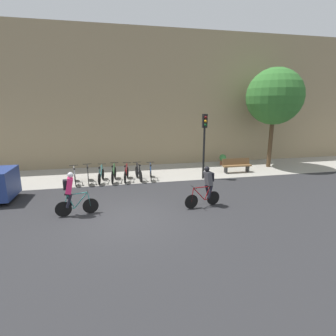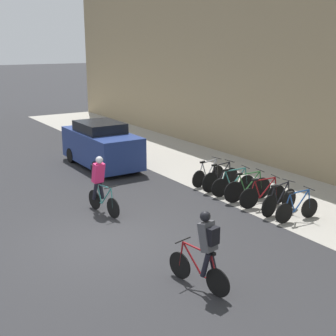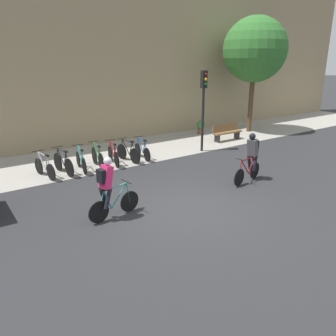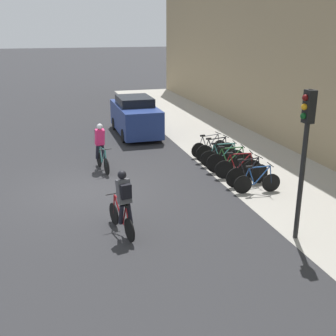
{
  "view_description": "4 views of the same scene",
  "coord_description": "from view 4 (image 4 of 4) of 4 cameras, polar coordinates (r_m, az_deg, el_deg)",
  "views": [
    {
      "loc": [
        -0.42,
        -9.31,
        4.21
      ],
      "look_at": [
        1.87,
        1.38,
        1.57
      ],
      "focal_mm": 28.0,
      "sensor_mm": 36.0,
      "label": 1
    },
    {
      "loc": [
        10.32,
        -4.76,
        5.0
      ],
      "look_at": [
        -0.73,
        2.36,
        1.45
      ],
      "focal_mm": 50.0,
      "sensor_mm": 36.0,
      "label": 2
    },
    {
      "loc": [
        -5.43,
        -6.72,
        4.08
      ],
      "look_at": [
        0.44,
        1.55,
        0.78
      ],
      "focal_mm": 35.0,
      "sensor_mm": 36.0,
      "label": 3
    },
    {
      "loc": [
        12.95,
        -1.0,
        5.06
      ],
      "look_at": [
        0.71,
        2.55,
        0.77
      ],
      "focal_mm": 45.0,
      "sensor_mm": 36.0,
      "label": 4
    }
  ],
  "objects": [
    {
      "name": "parked_bike_2",
      "position": [
        16.08,
        7.38,
        1.55
      ],
      "size": [
        0.46,
        1.68,
        0.95
      ],
      "color": "black",
      "rests_on": "ground"
    },
    {
      "name": "parked_bike_6",
      "position": [
        13.71,
        11.97,
        -1.8
      ],
      "size": [
        0.46,
        1.55,
        0.94
      ],
      "color": "black",
      "rests_on": "ground"
    },
    {
      "name": "parked_bike_1",
      "position": [
        16.69,
        6.45,
        2.3
      ],
      "size": [
        0.46,
        1.71,
        0.99
      ],
      "color": "black",
      "rests_on": "ground"
    },
    {
      "name": "parked_bike_0",
      "position": [
        17.31,
        5.56,
        2.84
      ],
      "size": [
        0.46,
        1.61,
        0.95
      ],
      "color": "black",
      "rests_on": "ground"
    },
    {
      "name": "cyclist_pink",
      "position": [
        15.65,
        -9.13,
        3.12
      ],
      "size": [
        1.61,
        0.51,
        1.75
      ],
      "color": "black",
      "rests_on": "ground"
    },
    {
      "name": "parked_bike_3",
      "position": [
        15.47,
        8.4,
        0.92
      ],
      "size": [
        0.46,
        1.76,
        0.99
      ],
      "color": "black",
      "rests_on": "ground"
    },
    {
      "name": "parked_car",
      "position": [
        20.77,
        -4.45,
        6.97
      ],
      "size": [
        4.3,
        1.84,
        1.85
      ],
      "color": "navy",
      "rests_on": "ground"
    },
    {
      "name": "cyclist_grey",
      "position": [
        10.54,
        -6.08,
        -4.49
      ],
      "size": [
        1.65,
        0.57,
        1.74
      ],
      "color": "black",
      "rests_on": "ground"
    },
    {
      "name": "traffic_light_pole",
      "position": [
        10.35,
        18.09,
        3.73
      ],
      "size": [
        0.26,
        0.3,
        3.71
      ],
      "color": "black",
      "rests_on": "ground"
    },
    {
      "name": "parked_bike_5",
      "position": [
        14.28,
        10.69,
        -0.79
      ],
      "size": [
        0.46,
        1.63,
        0.97
      ],
      "color": "black",
      "rests_on": "ground"
    },
    {
      "name": "parked_bike_4",
      "position": [
        14.87,
        9.5,
        0.06
      ],
      "size": [
        0.49,
        1.64,
        0.97
      ],
      "color": "black",
      "rests_on": "ground"
    },
    {
      "name": "ground",
      "position": [
        13.94,
        -10.98,
        -3.06
      ],
      "size": [
        200.0,
        200.0,
        0.0
      ],
      "primitive_type": "plane",
      "color": "#2B2B2D"
    },
    {
      "name": "kerb_strip",
      "position": [
        15.91,
        13.94,
        -0.5
      ],
      "size": [
        44.0,
        4.5,
        0.01
      ],
      "primitive_type": "cube",
      "color": "#A39E93",
      "rests_on": "ground"
    }
  ]
}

